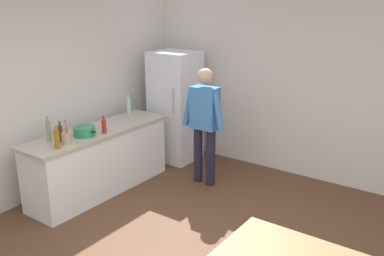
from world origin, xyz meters
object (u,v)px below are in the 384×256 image
at_px(refrigerator, 175,107).
at_px(bottle_oil_amber, 57,139).
at_px(bottle_water_clear, 129,105).
at_px(bottle_beer_brown, 60,133).
at_px(person, 205,119).
at_px(utensil_jar, 66,138).
at_px(bottle_sauce_red, 104,126).
at_px(bottle_vinegar_tall, 48,130).
at_px(cooking_pot, 85,131).

bearing_deg(refrigerator, bottle_oil_amber, -88.24).
bearing_deg(bottle_water_clear, bottle_beer_brown, -80.85).
xyz_separation_m(person, utensil_jar, (-0.92, -1.67, 0.00)).
bearing_deg(person, bottle_sauce_red, -128.37).
bearing_deg(bottle_oil_amber, bottle_sauce_red, 89.19).
xyz_separation_m(bottle_sauce_red, bottle_oil_amber, (-0.01, -0.74, 0.02)).
xyz_separation_m(bottle_oil_amber, bottle_vinegar_tall, (-0.32, 0.12, 0.02)).
height_order(bottle_vinegar_tall, bottle_beer_brown, bottle_vinegar_tall).
height_order(person, cooking_pot, person).
relative_size(bottle_water_clear, bottle_sauce_red, 1.25).
xyz_separation_m(utensil_jar, bottle_sauce_red, (0.05, 0.58, 0.02)).
relative_size(person, bottle_water_clear, 5.67).
bearing_deg(bottle_vinegar_tall, bottle_sauce_red, 62.10).
height_order(refrigerator, bottle_oil_amber, refrigerator).
height_order(bottle_oil_amber, bottle_beer_brown, bottle_oil_amber).
distance_m(utensil_jar, bottle_vinegar_tall, 0.29).
relative_size(utensil_jar, bottle_sauce_red, 1.33).
bearing_deg(bottle_water_clear, bottle_sauce_red, -64.80).
bearing_deg(cooking_pot, bottle_oil_amber, -77.26).
height_order(refrigerator, utensil_jar, refrigerator).
distance_m(cooking_pot, bottle_oil_amber, 0.53).
height_order(bottle_sauce_red, bottle_vinegar_tall, bottle_vinegar_tall).
distance_m(bottle_water_clear, bottle_vinegar_tall, 1.54).
bearing_deg(person, bottle_beer_brown, -122.94).
bearing_deg(utensil_jar, person, 61.27).
bearing_deg(utensil_jar, bottle_beer_brown, 168.24).
distance_m(refrigerator, bottle_water_clear, 0.82).
relative_size(utensil_jar, bottle_beer_brown, 1.23).
height_order(person, bottle_water_clear, person).
bearing_deg(bottle_beer_brown, refrigerator, 87.07).
bearing_deg(refrigerator, bottle_vinegar_tall, -96.16).
distance_m(utensil_jar, bottle_sauce_red, 0.58).
relative_size(refrigerator, cooking_pot, 4.50).
bearing_deg(bottle_beer_brown, cooking_pot, 77.87).
bearing_deg(cooking_pot, refrigerator, 88.68).
distance_m(utensil_jar, bottle_beer_brown, 0.15).
distance_m(bottle_water_clear, bottle_beer_brown, 1.48).
xyz_separation_m(cooking_pot, bottle_beer_brown, (-0.07, -0.32, 0.05)).
bearing_deg(bottle_sauce_red, cooking_pot, -119.60).
xyz_separation_m(bottle_sauce_red, bottle_vinegar_tall, (-0.33, -0.62, 0.04)).
bearing_deg(utensil_jar, cooking_pot, 102.41).
relative_size(cooking_pot, bottle_sauce_red, 1.67).
relative_size(refrigerator, person, 1.06).
distance_m(utensil_jar, bottle_water_clear, 1.54).
bearing_deg(bottle_water_clear, cooking_pot, -75.04).
relative_size(cooking_pot, bottle_oil_amber, 1.43).
relative_size(person, utensil_jar, 5.31).
relative_size(bottle_water_clear, bottle_oil_amber, 1.07).
bearing_deg(bottle_beer_brown, bottle_sauce_red, 70.22).
height_order(utensil_jar, bottle_oil_amber, utensil_jar).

